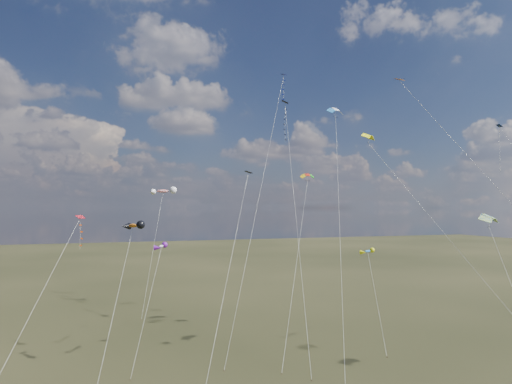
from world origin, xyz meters
name	(u,v)px	position (x,y,z in m)	size (l,w,h in m)	color
diamond_black_high	(286,132)	(6.02, 22.62, 27.70)	(5.57, 19.33, 32.39)	black
diamond_navy_tall	(280,106)	(5.92, 24.75, 31.78)	(13.75, 16.28, 37.00)	#100F4C
diamond_black_mid	(238,225)	(-4.35, 11.34, 15.12)	(8.91, 13.88, 21.40)	black
diamond_red_low	(76,240)	(-21.05, 18.57, 13.43)	(7.71, 13.16, 16.19)	maroon
diamond_navy_right	(507,158)	(30.05, 7.97, 23.25)	(5.80, 24.26, 27.83)	#0D1D54
diamond_orange_center	(472,160)	(15.60, -1.25, 21.64)	(9.04, 25.57, 31.52)	orange
parafoil_yellow	(369,136)	(11.83, 10.80, 25.64)	(11.29, 19.63, 26.37)	yellow
parafoil_blue_white	(336,110)	(12.79, 20.74, 30.81)	(10.55, 19.27, 31.63)	#226FB9
parafoil_striped	(489,217)	(19.55, 0.74, 16.10)	(3.88, 10.71, 16.79)	#F9FD20
parafoil_tricolor	(307,176)	(9.01, 22.11, 21.49)	(10.88, 15.18, 22.18)	yellow
novelty_orange_black	(133,226)	(-15.11, 15.06, 15.03)	(5.01, 9.65, 15.62)	#C06113
novelty_white_purple	(161,247)	(-11.84, 16.78, 12.56)	(4.58, 7.10, 13.02)	silver
novelty_redwhite_stripe	(163,191)	(-8.16, 45.31, 19.95)	(6.53, 11.11, 20.71)	red
novelty_blue_yellow	(368,252)	(14.02, 14.71, 11.41)	(2.71, 6.95, 11.82)	blue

